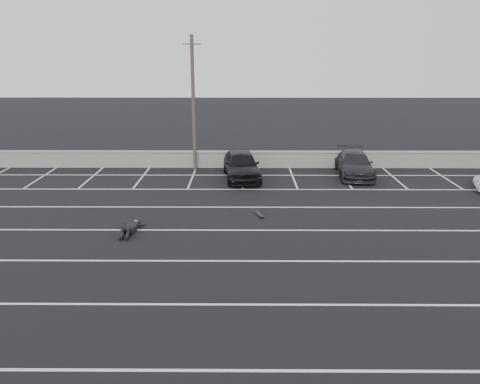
{
  "coord_description": "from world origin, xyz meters",
  "views": [
    {
      "loc": [
        1.0,
        -15.34,
        7.28
      ],
      "look_at": [
        0.88,
        5.24,
        1.0
      ],
      "focal_mm": 35.0,
      "sensor_mm": 36.0,
      "label": 1
    }
  ],
  "objects_px": {
    "utility_pole": "(193,104)",
    "person": "(132,224)",
    "car_left": "(241,165)",
    "skateboard": "(259,214)",
    "car_right": "(355,164)",
    "trash_bin": "(354,163)"
  },
  "relations": [
    {
      "from": "car_right",
      "to": "trash_bin",
      "type": "distance_m",
      "value": 1.49
    },
    {
      "from": "utility_pole",
      "to": "person",
      "type": "xyz_separation_m",
      "value": [
        -1.67,
        -10.15,
        -3.88
      ]
    },
    {
      "from": "utility_pole",
      "to": "trash_bin",
      "type": "height_order",
      "value": "utility_pole"
    },
    {
      "from": "person",
      "to": "skateboard",
      "type": "bearing_deg",
      "value": 22.0
    },
    {
      "from": "car_right",
      "to": "utility_pole",
      "type": "distance_m",
      "value": 10.36
    },
    {
      "from": "utility_pole",
      "to": "trash_bin",
      "type": "distance_m",
      "value": 10.67
    },
    {
      "from": "utility_pole",
      "to": "person",
      "type": "bearing_deg",
      "value": -99.34
    },
    {
      "from": "car_right",
      "to": "trash_bin",
      "type": "relative_size",
      "value": 5.86
    },
    {
      "from": "car_left",
      "to": "trash_bin",
      "type": "distance_m",
      "value": 7.41
    },
    {
      "from": "car_right",
      "to": "person",
      "type": "height_order",
      "value": "car_right"
    },
    {
      "from": "trash_bin",
      "to": "skateboard",
      "type": "distance_m",
      "value": 10.65
    },
    {
      "from": "trash_bin",
      "to": "skateboard",
      "type": "xyz_separation_m",
      "value": [
        -6.25,
        -8.62,
        -0.35
      ]
    },
    {
      "from": "car_right",
      "to": "utility_pole",
      "type": "bearing_deg",
      "value": 177.58
    },
    {
      "from": "trash_bin",
      "to": "utility_pole",
      "type": "bearing_deg",
      "value": -178.83
    },
    {
      "from": "person",
      "to": "skateboard",
      "type": "height_order",
      "value": "person"
    },
    {
      "from": "skateboard",
      "to": "utility_pole",
      "type": "bearing_deg",
      "value": 97.28
    },
    {
      "from": "car_left",
      "to": "skateboard",
      "type": "xyz_separation_m",
      "value": [
        0.84,
        -6.51,
        -0.75
      ]
    },
    {
      "from": "trash_bin",
      "to": "car_left",
      "type": "bearing_deg",
      "value": -163.45
    },
    {
      "from": "car_right",
      "to": "skateboard",
      "type": "height_order",
      "value": "car_right"
    },
    {
      "from": "utility_pole",
      "to": "car_left",
      "type": "bearing_deg",
      "value": -33.14
    },
    {
      "from": "car_right",
      "to": "skateboard",
      "type": "distance_m",
      "value": 9.35
    },
    {
      "from": "car_right",
      "to": "utility_pole",
      "type": "xyz_separation_m",
      "value": [
        -9.71,
        1.22,
        3.41
      ]
    }
  ]
}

